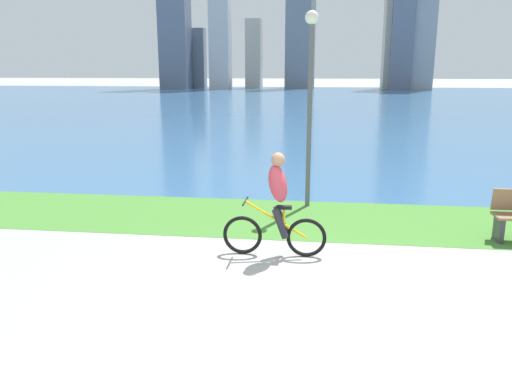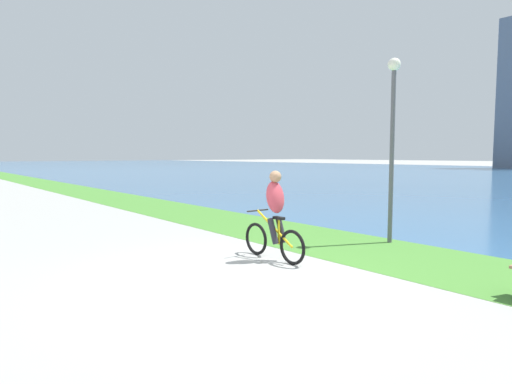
{
  "view_description": "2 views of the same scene",
  "coord_description": "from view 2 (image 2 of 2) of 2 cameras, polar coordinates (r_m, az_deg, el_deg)",
  "views": [
    {
      "loc": [
        0.19,
        -6.24,
        2.93
      ],
      "look_at": [
        -0.77,
        1.19,
        1.09
      ],
      "focal_mm": 35.35,
      "sensor_mm": 36.0,
      "label": 1
    },
    {
      "loc": [
        5.53,
        -3.91,
        1.96
      ],
      "look_at": [
        -0.86,
        1.26,
        1.26
      ],
      "focal_mm": 30.44,
      "sensor_mm": 36.0,
      "label": 2
    }
  ],
  "objects": [
    {
      "name": "ground_plane",
      "position": [
        7.05,
        -3.62,
        -11.27
      ],
      "size": [
        300.0,
        300.0,
        0.0
      ],
      "primitive_type": "plane",
      "color": "#9E9E99"
    },
    {
      "name": "grass_strip_bayside",
      "position": [
        9.43,
        14.01,
        -7.25
      ],
      "size": [
        120.0,
        2.75,
        0.01
      ],
      "primitive_type": "cube",
      "color": "#478433",
      "rests_on": "ground"
    },
    {
      "name": "cyclist_lead",
      "position": [
        8.08,
        2.47,
        -3.14
      ],
      "size": [
        1.66,
        0.52,
        1.67
      ],
      "color": "black",
      "rests_on": "ground"
    },
    {
      "name": "lamppost_tall",
      "position": [
        10.11,
        17.52,
        8.55
      ],
      "size": [
        0.28,
        0.28,
        4.07
      ],
      "color": "#595960",
      "rests_on": "ground"
    }
  ]
}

